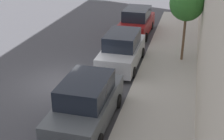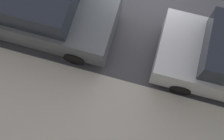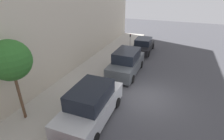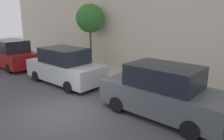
{
  "view_description": "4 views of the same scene",
  "coord_description": "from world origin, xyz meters",
  "px_view_note": "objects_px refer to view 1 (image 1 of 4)",
  "views": [
    {
      "loc": [
        6.02,
        -13.19,
        7.33
      ],
      "look_at": [
        2.55,
        0.2,
        1.0
      ],
      "focal_mm": 50.0,
      "sensor_mm": 36.0,
      "label": 1
    },
    {
      "loc": [
        6.02,
        0.4,
        8.86
      ],
      "look_at": [
        3.55,
        -0.3,
        1.0
      ],
      "focal_mm": 50.0,
      "sensor_mm": 36.0,
      "label": 2
    },
    {
      "loc": [
        -1.43,
        9.79,
        6.58
      ],
      "look_at": [
        2.86,
        -1.1,
        1.0
      ],
      "focal_mm": 28.0,
      "sensor_mm": 36.0,
      "label": 3
    },
    {
      "loc": [
        -4.79,
        -6.66,
        3.82
      ],
      "look_at": [
        3.37,
        0.49,
        1.0
      ],
      "focal_mm": 35.0,
      "sensor_mm": 36.0,
      "label": 4
    }
  ],
  "objects_px": {
    "parked_suv_second": "(86,103)",
    "parked_suv_third": "(122,50)",
    "street_tree": "(187,4)",
    "parked_suv_fourth": "(137,22)"
  },
  "relations": [
    {
      "from": "parked_suv_fourth",
      "to": "street_tree",
      "type": "relative_size",
      "value": 1.12
    },
    {
      "from": "parked_suv_second",
      "to": "parked_suv_third",
      "type": "height_order",
      "value": "same"
    },
    {
      "from": "parked_suv_second",
      "to": "street_tree",
      "type": "bearing_deg",
      "value": 65.68
    },
    {
      "from": "parked_suv_second",
      "to": "street_tree",
      "type": "height_order",
      "value": "street_tree"
    },
    {
      "from": "parked_suv_fourth",
      "to": "parked_suv_third",
      "type": "bearing_deg",
      "value": -87.63
    },
    {
      "from": "parked_suv_third",
      "to": "street_tree",
      "type": "relative_size",
      "value": 1.11
    },
    {
      "from": "parked_suv_second",
      "to": "parked_suv_third",
      "type": "xyz_separation_m",
      "value": [
        0.06,
        6.15,
        0.0
      ]
    },
    {
      "from": "parked_suv_fourth",
      "to": "parked_suv_second",
      "type": "bearing_deg",
      "value": -89.13
    },
    {
      "from": "parked_suv_second",
      "to": "parked_suv_third",
      "type": "relative_size",
      "value": 1.0
    },
    {
      "from": "parked_suv_second",
      "to": "parked_suv_fourth",
      "type": "height_order",
      "value": "same"
    }
  ]
}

